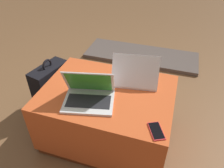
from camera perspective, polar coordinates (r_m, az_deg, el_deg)
name	(u,v)px	position (r m, az deg, el deg)	size (l,w,h in m)	color
ground_plane	(108,134)	(1.85, -1.06, -12.86)	(14.00, 14.00, 0.00)	brown
ottoman	(108,114)	(1.68, -1.14, -7.86)	(0.92, 0.69, 0.45)	maroon
laptop_near	(89,95)	(1.43, -6.04, -2.83)	(0.37, 0.31, 0.23)	silver
laptop_far	(135,77)	(1.60, 6.01, 1.94)	(0.36, 0.28, 0.23)	silver
cell_phone	(156,131)	(1.29, 11.49, -11.92)	(0.12, 0.15, 0.01)	red
backpack	(52,89)	(2.00, -15.51, -1.32)	(0.25, 0.36, 0.52)	black
fireplace_hearth	(141,55)	(2.85, 7.61, 7.47)	(1.40, 0.50, 0.04)	#564C47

